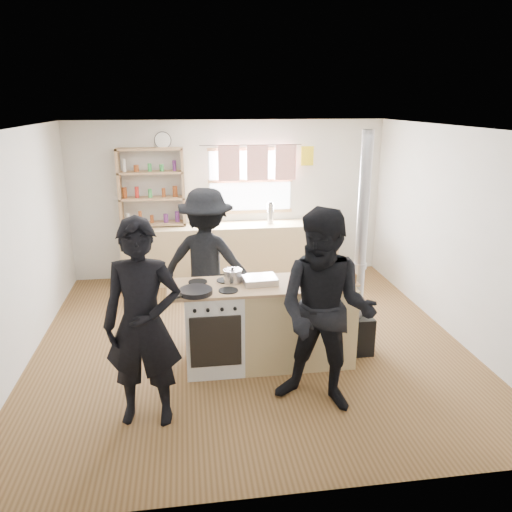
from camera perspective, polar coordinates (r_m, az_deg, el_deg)
name	(u,v)px	position (r m, az deg, el deg)	size (l,w,h in m)	color
ground	(249,341)	(6.14, -0.79, -9.64)	(5.00, 5.00, 0.01)	brown
back_counter	(231,252)	(8.02, -2.84, 0.44)	(3.40, 0.55, 0.90)	tan
shelving_unit	(152,187)	(7.88, -11.84, 7.73)	(1.00, 0.28, 1.20)	tan
thermos	(270,213)	(7.95, 1.65, 4.89)	(0.10, 0.10, 0.33)	silver
cooking_island	(269,324)	(5.46, 1.46, -7.73)	(1.97, 0.64, 0.93)	silver
skillet_greens	(196,291)	(5.03, -6.90, -4.00)	(0.47, 0.47, 0.05)	black
roast_tray	(260,280)	(5.28, 0.44, -2.71)	(0.37, 0.30, 0.07)	silver
stockpot_stove	(233,276)	(5.29, -2.69, -2.29)	(0.20, 0.20, 0.17)	#B4B4B6
stockpot_counter	(312,271)	(5.38, 6.43, -1.67)	(0.32, 0.32, 0.24)	#BDBDC0
bread_board	(345,280)	(5.33, 10.10, -2.67)	(0.29, 0.21, 0.12)	tan
flue_heater	(358,298)	(5.74, 11.53, -4.69)	(0.35, 0.35, 2.50)	black
person_near_left	(143,324)	(4.44, -12.80, -7.61)	(0.68, 0.45, 1.88)	black
person_near_right	(325,312)	(4.58, 7.93, -6.36)	(0.93, 0.72, 1.91)	black
person_far	(207,262)	(6.08, -5.63, -0.71)	(1.17, 0.67, 1.81)	black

